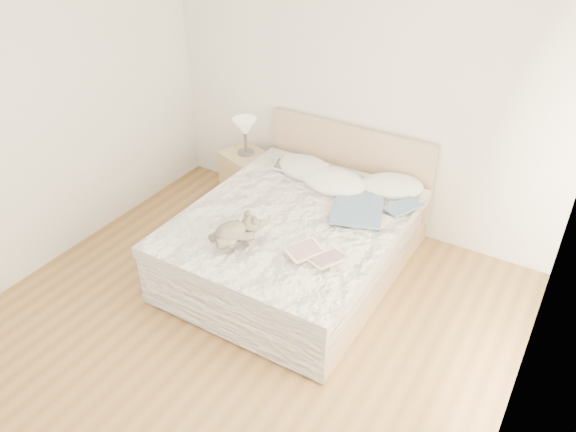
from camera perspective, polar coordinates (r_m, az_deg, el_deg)
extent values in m
cube|color=brown|center=(4.42, -7.00, -13.30)|extent=(4.00, 4.50, 0.00)
cube|color=silver|center=(5.31, 7.03, 12.71)|extent=(4.00, 0.02, 2.70)
cube|color=silver|center=(4.98, -27.01, 7.81)|extent=(0.02, 4.50, 2.70)
cube|color=silver|center=(2.96, 24.04, -8.79)|extent=(0.02, 4.50, 2.70)
cube|color=white|center=(3.14, 25.21, -4.09)|extent=(0.02, 1.30, 1.10)
cube|color=tan|center=(5.06, 0.77, -4.46)|extent=(1.68, 2.08, 0.20)
cube|color=white|center=(4.91, 0.79, -2.15)|extent=(1.60, 2.00, 0.30)
cube|color=white|center=(4.76, 0.51, -0.59)|extent=(1.72, 2.05, 0.10)
cube|color=tan|center=(5.62, 6.19, 4.39)|extent=(1.70, 0.06, 1.00)
cube|color=tan|center=(5.97, -4.25, 3.94)|extent=(0.55, 0.52, 0.56)
cylinder|color=#48443F|center=(5.84, -4.29, 6.45)|extent=(0.18, 0.18, 0.02)
cylinder|color=#403C35|center=(5.78, -4.34, 7.62)|extent=(0.03, 0.03, 0.24)
cone|color=#F0E9CA|center=(5.71, -4.41, 9.01)|extent=(0.31, 0.31, 0.18)
ellipsoid|color=white|center=(5.38, 1.77, 4.91)|extent=(0.64, 0.51, 0.17)
ellipsoid|color=white|center=(5.16, 4.71, 3.50)|extent=(0.62, 0.43, 0.18)
ellipsoid|color=white|center=(5.17, 10.50, 3.06)|extent=(0.68, 0.60, 0.17)
cube|color=white|center=(5.40, 0.17, 4.93)|extent=(0.39, 0.33, 0.03)
cube|color=beige|center=(4.24, 2.89, -3.98)|extent=(0.50, 0.44, 0.03)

